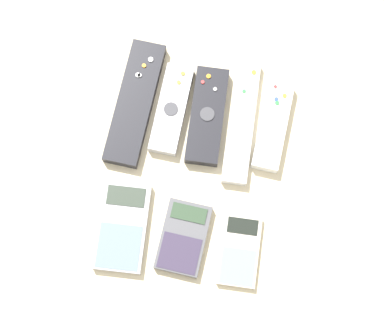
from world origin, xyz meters
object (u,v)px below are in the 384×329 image
Objects in this scene: remote_2 at (207,116)px; calculator_1 at (183,238)px; remote_1 at (172,109)px; remote_0 at (135,103)px; remote_3 at (241,122)px; remote_4 at (273,126)px; calculator_2 at (239,250)px; calculator_0 at (122,227)px.

remote_2 is 0.21m from calculator_1.
calculator_1 is at bearing -72.76° from remote_1.
remote_0 is 1.85× the size of calculator_1.
remote_4 is (0.05, 0.00, 0.00)m from remote_3.
remote_4 is 0.22m from calculator_2.
remote_2 reaches higher than calculator_2.
calculator_1 is at bearing -93.15° from remote_2.
calculator_0 is 0.10m from calculator_1.
remote_1 is 1.31× the size of calculator_1.
calculator_1 is 1.02× the size of calculator_2.
remote_4 reaches higher than calculator_2.
remote_4 reaches higher than remote_1.
remote_0 is at bearing 177.78° from remote_3.
calculator_0 is (-0.21, -0.21, -0.00)m from remote_4.
remote_2 and remote_4 have the same top height.
remote_1 is 0.26m from calculator_2.
remote_2 is 1.09× the size of remote_4.
remote_1 reaches higher than calculator_1.
remote_0 is 1.88× the size of calculator_2.
remote_2 is 0.11m from remote_4.
calculator_1 is at bearing 175.16° from calculator_2.
remote_4 is at bearing -1.14° from remote_2.
remote_4 is 0.24m from calculator_1.
calculator_1 is (0.12, -0.21, -0.00)m from remote_0.
remote_0 reaches higher than remote_1.
calculator_0 is (-0.10, -0.21, -0.00)m from remote_2.
remote_0 is at bearing -178.16° from remote_1.
remote_0 is 0.12m from remote_2.
remote_2 is at bearing 60.09° from calculator_0.
remote_1 is 0.22m from calculator_0.
remote_2 reaches higher than calculator_1.
calculator_2 is (-0.02, -0.22, -0.00)m from remote_4.
calculator_2 is at bearing -69.64° from remote_2.
remote_2 is at bearing 178.77° from remote_3.
calculator_1 reaches higher than calculator_2.
calculator_1 is 0.09m from calculator_2.
remote_2 is (0.12, -0.00, 0.00)m from remote_0.
remote_0 is 1.41× the size of remote_4.
remote_4 is 1.33× the size of calculator_2.
remote_2 reaches higher than calculator_0.
calculator_1 is (0.10, 0.00, 0.00)m from calculator_0.
remote_0 is at bearing -177.10° from remote_4.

